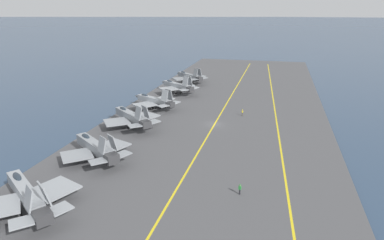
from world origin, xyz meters
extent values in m
plane|color=#2D425B|center=(0.00, 0.00, 0.00)|extent=(2000.00, 2000.00, 0.00)
cube|color=#4C4C4F|center=(0.00, 0.00, 0.20)|extent=(215.97, 54.38, 0.40)
cube|color=yellow|center=(0.00, -14.96, 0.40)|extent=(194.00, 12.70, 0.01)
cube|color=yellow|center=(0.00, 0.00, 0.40)|extent=(194.37, 0.36, 0.01)
cube|color=#93999E|center=(-42.41, 18.90, 2.86)|extent=(8.99, 11.36, 1.82)
cone|color=#5B5E60|center=(-38.04, 24.88, 2.86)|extent=(2.82, 2.97, 1.72)
cube|color=#38383A|center=(-46.88, 12.77, 2.86)|extent=(2.91, 2.90, 1.54)
ellipsoid|color=#232D38|center=(-40.12, 22.02, 3.73)|extent=(2.64, 3.09, 1.00)
cube|color=#93999E|center=(-39.62, 16.32, 2.27)|extent=(7.39, 7.27, 0.28)
cube|color=#93999E|center=(-46.84, 14.45, 5.21)|extent=(2.14, 2.47, 2.84)
cube|color=#93999E|center=(-45.30, 13.33, 5.21)|extent=(2.14, 2.47, 2.84)
cube|color=#93999E|center=(-48.44, 14.55, 2.86)|extent=(3.68, 3.69, 0.20)
cube|color=#93999E|center=(-44.72, 11.83, 2.86)|extent=(3.58, 3.40, 0.20)
cylinder|color=#B2B2B7|center=(-39.61, 22.72, 1.18)|extent=(0.16, 0.16, 1.56)
cylinder|color=black|center=(-39.61, 22.72, 0.70)|extent=(0.53, 0.61, 0.60)
cylinder|color=#B2B2B7|center=(-44.20, 18.60, 1.18)|extent=(0.16, 0.16, 1.56)
cylinder|color=black|center=(-44.20, 18.60, 0.70)|extent=(0.53, 0.61, 0.60)
cylinder|color=#B2B2B7|center=(-42.15, 17.10, 1.18)|extent=(0.16, 0.16, 1.56)
cylinder|color=black|center=(-42.15, 17.10, 0.70)|extent=(0.53, 0.61, 0.60)
cube|color=gray|center=(-24.78, 18.25, 2.75)|extent=(8.37, 10.61, 1.89)
cone|color=#5B5E60|center=(-20.81, 23.77, 2.75)|extent=(2.75, 2.85, 1.80)
cube|color=#38383A|center=(-28.84, 12.60, 2.75)|extent=(2.88, 2.81, 1.61)
ellipsoid|color=#232D38|center=(-22.70, 21.14, 3.65)|extent=(2.51, 2.92, 1.04)
cube|color=gray|center=(-27.90, 20.01, 2.13)|extent=(7.25, 7.26, 0.28)
cube|color=gray|center=(-22.12, 15.85, 2.13)|extent=(6.73, 6.64, 0.28)
cube|color=gray|center=(-28.91, 14.21, 5.10)|extent=(2.00, 2.31, 2.77)
cube|color=gray|center=(-27.30, 13.05, 5.10)|extent=(2.00, 2.31, 2.77)
cube|color=gray|center=(-30.47, 14.35, 2.75)|extent=(3.54, 3.55, 0.20)
cube|color=gray|center=(-26.66, 11.61, 2.75)|extent=(3.48, 3.21, 0.20)
cylinder|color=#B2B2B7|center=(-22.24, 21.78, 1.10)|extent=(0.16, 0.16, 1.40)
cylinder|color=black|center=(-22.24, 21.78, 0.70)|extent=(0.53, 0.62, 0.60)
cylinder|color=#B2B2B7|center=(-26.55, 18.06, 1.10)|extent=(0.16, 0.16, 1.40)
cylinder|color=black|center=(-26.55, 18.06, 0.70)|extent=(0.53, 0.62, 0.60)
cylinder|color=#B2B2B7|center=(-24.39, 16.51, 1.10)|extent=(0.16, 0.16, 1.40)
cylinder|color=black|center=(-24.39, 16.51, 0.70)|extent=(0.53, 0.62, 0.60)
cube|color=gray|center=(-6.32, 19.17, 2.93)|extent=(9.21, 10.68, 1.80)
cone|color=#5B5E60|center=(-1.77, 24.71, 2.93)|extent=(2.80, 2.89, 1.71)
cube|color=#38383A|center=(-10.97, 13.50, 2.93)|extent=(2.87, 2.86, 1.53)
ellipsoid|color=#232D38|center=(-3.94, 22.07, 3.79)|extent=(2.67, 2.95, 0.99)
cube|color=gray|center=(-9.40, 21.16, 2.35)|extent=(7.56, 7.60, 0.28)
cube|color=gray|center=(-3.76, 16.54, 2.35)|extent=(7.25, 7.17, 0.28)
cube|color=gray|center=(-10.85, 15.13, 5.31)|extent=(2.18, 2.38, 2.91)
cube|color=gray|center=(-9.39, 13.93, 5.31)|extent=(2.18, 2.38, 2.91)
cube|color=gray|center=(-12.43, 15.35, 2.93)|extent=(3.59, 3.64, 0.20)
cube|color=gray|center=(-8.87, 12.43, 2.93)|extent=(3.58, 3.41, 0.20)
cylinder|color=#B2B2B7|center=(-3.41, 22.72, 1.22)|extent=(0.16, 0.16, 1.63)
cylinder|color=black|center=(-3.41, 22.72, 0.70)|extent=(0.55, 0.60, 0.60)
cylinder|color=#B2B2B7|center=(-8.08, 19.00, 1.22)|extent=(0.16, 0.16, 1.63)
cylinder|color=black|center=(-8.08, 19.00, 0.70)|extent=(0.55, 0.60, 0.60)
cylinder|color=#B2B2B7|center=(-6.14, 17.41, 1.22)|extent=(0.16, 0.16, 1.63)
cylinder|color=black|center=(-6.14, 17.41, 0.70)|extent=(0.55, 0.60, 0.60)
cube|color=#93999E|center=(9.92, 19.50, 2.60)|extent=(6.54, 10.92, 1.58)
cone|color=#5B5E60|center=(12.90, 25.44, 2.60)|extent=(2.31, 2.61, 1.50)
cube|color=#38383A|center=(6.87, 13.43, 2.60)|extent=(2.46, 2.47, 1.34)
ellipsoid|color=#232D38|center=(11.48, 22.61, 3.35)|extent=(2.02, 2.87, 0.87)
cube|color=#93999E|center=(6.62, 20.73, 2.09)|extent=(7.33, 7.28, 0.28)
cube|color=#93999E|center=(12.88, 17.59, 2.09)|extent=(6.37, 6.01, 0.28)
cube|color=#93999E|center=(6.69, 14.91, 4.97)|extent=(1.83, 2.36, 3.11)
cube|color=#93999E|center=(8.17, 14.16, 4.97)|extent=(1.83, 2.36, 3.11)
cube|color=#93999E|center=(5.12, 14.83, 2.60)|extent=(3.54, 3.41, 0.20)
cube|color=#93999E|center=(9.04, 12.86, 2.60)|extent=(3.30, 2.87, 0.20)
cylinder|color=#B2B2B7|center=(11.83, 23.30, 1.11)|extent=(0.16, 0.16, 1.41)
cylinder|color=black|center=(11.83, 23.30, 0.70)|extent=(0.47, 0.63, 0.60)
cylinder|color=#B2B2B7|center=(8.41, 18.96, 1.11)|extent=(0.16, 0.16, 1.41)
cylinder|color=black|center=(8.41, 18.96, 0.70)|extent=(0.47, 0.63, 0.60)
cylinder|color=#B2B2B7|center=(10.39, 17.97, 1.11)|extent=(0.16, 0.16, 1.41)
cylinder|color=black|center=(10.39, 17.97, 0.70)|extent=(0.47, 0.63, 0.60)
cube|color=#93999E|center=(27.97, 18.14, 3.00)|extent=(7.84, 10.53, 1.60)
cone|color=#5B5E60|center=(31.76, 23.74, 3.00)|extent=(2.49, 2.67, 1.52)
cube|color=#38383A|center=(24.09, 12.42, 3.00)|extent=(2.58, 2.59, 1.36)
ellipsoid|color=#232D38|center=(29.95, 21.07, 3.76)|extent=(2.31, 2.83, 0.88)
cube|color=#93999E|center=(24.95, 19.71, 2.48)|extent=(7.18, 7.19, 0.28)
cube|color=#93999E|center=(30.54, 15.93, 2.48)|extent=(6.56, 6.49, 0.28)
cube|color=#93999E|center=(24.10, 13.93, 5.42)|extent=(2.04, 2.37, 3.19)
cube|color=#93999E|center=(25.49, 12.99, 5.42)|extent=(2.04, 2.37, 3.19)
cube|color=#93999E|center=(22.53, 14.04, 3.00)|extent=(3.54, 3.53, 0.20)
cube|color=#93999E|center=(26.17, 11.57, 3.00)|extent=(3.45, 3.15, 0.20)
cylinder|color=#B2B2B7|center=(30.39, 21.72, 1.30)|extent=(0.16, 0.16, 1.81)
cylinder|color=black|center=(30.39, 21.72, 0.70)|extent=(0.52, 0.62, 0.60)
cylinder|color=#B2B2B7|center=(26.38, 17.79, 1.30)|extent=(0.16, 0.16, 1.81)
cylinder|color=black|center=(26.38, 17.79, 0.70)|extent=(0.52, 0.62, 0.60)
cylinder|color=#B2B2B7|center=(28.23, 16.54, 1.30)|extent=(0.16, 0.16, 1.81)
cylinder|color=black|center=(28.23, 16.54, 0.70)|extent=(0.52, 0.62, 0.60)
cube|color=gray|center=(44.37, 18.28, 3.07)|extent=(8.37, 9.73, 1.63)
cone|color=#5B5E60|center=(48.51, 23.34, 3.07)|extent=(2.54, 2.62, 1.54)
cube|color=#38383A|center=(40.14, 13.11, 3.07)|extent=(2.60, 2.59, 1.38)
ellipsoid|color=#232D38|center=(46.54, 20.93, 3.84)|extent=(2.42, 2.68, 0.89)
cube|color=gray|center=(41.37, 20.25, 2.54)|extent=(7.20, 7.33, 0.28)
cube|color=gray|center=(46.90, 15.73, 2.54)|extent=(7.07, 6.75, 0.28)
cube|color=gray|center=(40.25, 14.59, 5.24)|extent=(2.00, 2.18, 2.67)
cube|color=gray|center=(41.57, 13.51, 5.24)|extent=(2.00, 2.18, 2.67)
cube|color=gray|center=(38.72, 14.86, 3.07)|extent=(3.44, 3.51, 0.20)
cube|color=gray|center=(42.15, 12.06, 3.07)|extent=(3.48, 3.22, 0.20)
cylinder|color=#B2B2B7|center=(47.02, 21.52, 1.33)|extent=(0.16, 0.16, 1.86)
cylinder|color=black|center=(47.02, 21.52, 0.70)|extent=(0.55, 0.60, 0.60)
cylinder|color=#B2B2B7|center=(42.77, 18.12, 1.33)|extent=(0.16, 0.16, 1.86)
cylinder|color=black|center=(42.77, 18.12, 0.70)|extent=(0.55, 0.60, 0.60)
cylinder|color=#B2B2B7|center=(44.53, 16.68, 1.33)|extent=(0.16, 0.16, 1.86)
cylinder|color=black|center=(44.53, 16.68, 0.70)|extent=(0.55, 0.60, 0.60)
cylinder|color=#232328|center=(-31.28, -9.74, 0.82)|extent=(0.24, 0.24, 0.85)
cube|color=green|center=(-31.28, -9.74, 1.53)|extent=(0.34, 0.43, 0.57)
sphere|color=tan|center=(-31.28, -9.74, 1.95)|extent=(0.22, 0.22, 0.22)
sphere|color=green|center=(-31.28, -9.74, 2.01)|extent=(0.24, 0.24, 0.24)
cylinder|color=#4C473D|center=(8.54, -5.76, 0.84)|extent=(0.24, 0.24, 0.89)
cube|color=yellow|center=(8.54, -5.76, 1.55)|extent=(0.46, 0.41, 0.52)
sphere|color=beige|center=(8.54, -5.76, 1.94)|extent=(0.22, 0.22, 0.22)
sphere|color=yellow|center=(8.54, -5.76, 2.00)|extent=(0.24, 0.24, 0.24)
camera|label=1|loc=(-77.43, -13.97, 27.47)|focal=32.00mm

